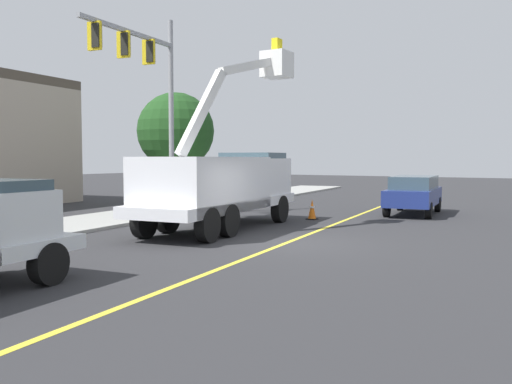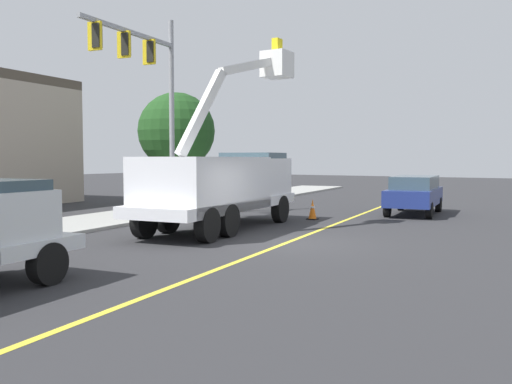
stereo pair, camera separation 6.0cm
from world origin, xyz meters
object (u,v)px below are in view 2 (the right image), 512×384
at_px(passing_minivan, 415,192).
at_px(traffic_cone_mid_front, 312,210).
at_px(traffic_signal_mast, 148,78).
at_px(utility_bucket_truck, 222,183).

xyz_separation_m(passing_minivan, traffic_cone_mid_front, (-4.22, 2.95, -0.57)).
bearing_deg(traffic_signal_mast, traffic_cone_mid_front, -61.94).
relative_size(passing_minivan, traffic_cone_mid_front, 6.13).
xyz_separation_m(passing_minivan, traffic_signal_mast, (-7.37, 8.84, 4.76)).
relative_size(utility_bucket_truck, passing_minivan, 1.69).
relative_size(passing_minivan, traffic_signal_mast, 0.59).
distance_m(traffic_cone_mid_front, traffic_signal_mast, 8.54).
bearing_deg(passing_minivan, traffic_signal_mast, 129.80).
height_order(utility_bucket_truck, passing_minivan, utility_bucket_truck).
relative_size(traffic_cone_mid_front, traffic_signal_mast, 0.10).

